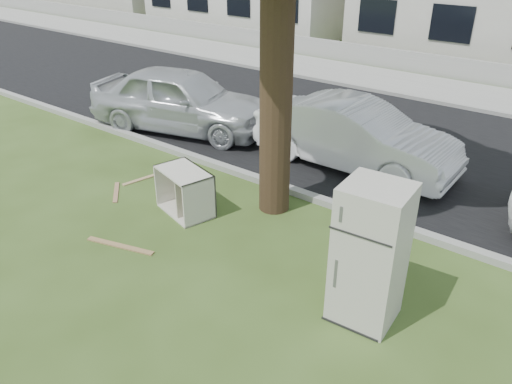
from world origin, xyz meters
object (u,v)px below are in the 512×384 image
Objects in this scene: car_left at (181,99)px; car_center at (355,135)px; fridge at (370,255)px; cabinet at (185,191)px.

car_center is at bearing -97.20° from car_left.
car_center is at bearing 115.46° from fridge.
car_left reaches higher than cabinet.
cabinet is 0.23× the size of car_left.
fridge is 0.42× the size of car_left.
car_center is 0.93× the size of car_left.
fridge reaches higher than car_center.
cabinet is 4.16m from car_left.
fridge reaches higher than car_left.
cabinet is at bearing 167.92° from fridge.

